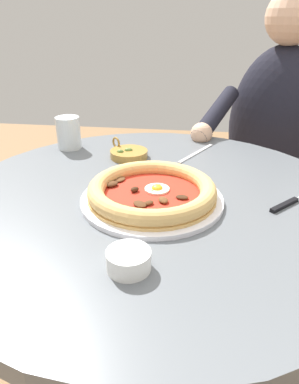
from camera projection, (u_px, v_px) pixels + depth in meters
name	position (u px, v px, depth m)	size (l,w,h in m)	color
dining_table	(154.00, 249.00, 0.84)	(0.92, 0.92, 0.74)	#565B60
pizza_on_plate	(153.00, 193.00, 0.73)	(0.30, 0.30, 0.05)	white
water_glass	(69.00, 135.00, 1.03)	(0.07, 0.07, 0.09)	silver
steak_knife	(293.00, 201.00, 0.74)	(0.16, 0.16, 0.01)	silver
ramekin_capers	(129.00, 260.00, 0.54)	(0.07, 0.07, 0.03)	white
olive_pan	(128.00, 153.00, 0.97)	(0.11, 0.11, 0.04)	olive
fork_utensil	(196.00, 153.00, 1.00)	(0.10, 0.17, 0.00)	#BCBCC1
diner_person	(265.00, 181.00, 1.36)	(0.52, 0.45, 1.18)	#282833
cafe_chair_diner	(279.00, 171.00, 1.46)	(0.54, 0.54, 0.84)	#957050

